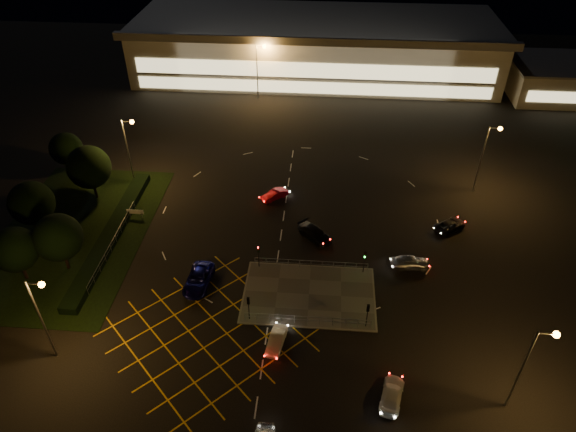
# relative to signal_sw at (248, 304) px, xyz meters

# --- Properties ---
(ground) EXTENTS (180.00, 180.00, 0.00)m
(ground) POSITION_rel_signal_sw_xyz_m (4.00, 5.99, -2.37)
(ground) COLOR black
(ground) RESTS_ON ground
(pedestrian_island) EXTENTS (14.00, 9.00, 0.12)m
(pedestrian_island) POSITION_rel_signal_sw_xyz_m (6.00, 3.99, -2.31)
(pedestrian_island) COLOR #4C4944
(pedestrian_island) RESTS_ON ground
(grass_verge) EXTENTS (18.00, 30.00, 0.08)m
(grass_verge) POSITION_rel_signal_sw_xyz_m (-24.00, 11.99, -2.33)
(grass_verge) COLOR black
(grass_verge) RESTS_ON ground
(hedge) EXTENTS (2.00, 26.00, 1.00)m
(hedge) POSITION_rel_signal_sw_xyz_m (-19.00, 11.99, -1.87)
(hedge) COLOR black
(hedge) RESTS_ON ground
(supermarket) EXTENTS (72.00, 26.50, 10.50)m
(supermarket) POSITION_rel_signal_sw_xyz_m (4.00, 67.95, 2.95)
(supermarket) COLOR beige
(supermarket) RESTS_ON ground
(retail_unit_a) EXTENTS (18.80, 14.80, 6.35)m
(retail_unit_a) POSITION_rel_signal_sw_xyz_m (50.00, 59.97, 0.85)
(retail_unit_a) COLOR beige
(retail_unit_a) RESTS_ON ground
(streetlight_sw) EXTENTS (1.78, 0.56, 10.03)m
(streetlight_sw) POSITION_rel_signal_sw_xyz_m (-17.56, -6.01, 4.20)
(streetlight_sw) COLOR slate
(streetlight_sw) RESTS_ON ground
(streetlight_se) EXTENTS (1.78, 0.56, 10.03)m
(streetlight_se) POSITION_rel_signal_sw_xyz_m (24.44, -8.01, 4.20)
(streetlight_se) COLOR slate
(streetlight_se) RESTS_ON ground
(streetlight_nw) EXTENTS (1.78, 0.56, 10.03)m
(streetlight_nw) POSITION_rel_signal_sw_xyz_m (-19.56, 23.99, 4.20)
(streetlight_nw) COLOR slate
(streetlight_nw) RESTS_ON ground
(streetlight_ne) EXTENTS (1.78, 0.56, 10.03)m
(streetlight_ne) POSITION_rel_signal_sw_xyz_m (28.44, 25.99, 4.20)
(streetlight_ne) COLOR slate
(streetlight_ne) RESTS_ON ground
(streetlight_far_left) EXTENTS (1.78, 0.56, 10.03)m
(streetlight_far_left) POSITION_rel_signal_sw_xyz_m (-5.56, 53.99, 4.20)
(streetlight_far_left) COLOR slate
(streetlight_far_left) RESTS_ON ground
(streetlight_far_right) EXTENTS (1.78, 0.56, 10.03)m
(streetlight_far_right) POSITION_rel_signal_sw_xyz_m (34.44, 55.99, 4.20)
(streetlight_far_right) COLOR slate
(streetlight_far_right) RESTS_ON ground
(signal_sw) EXTENTS (0.28, 0.30, 3.15)m
(signal_sw) POSITION_rel_signal_sw_xyz_m (0.00, 0.00, 0.00)
(signal_sw) COLOR black
(signal_sw) RESTS_ON pedestrian_island
(signal_se) EXTENTS (0.28, 0.30, 3.15)m
(signal_se) POSITION_rel_signal_sw_xyz_m (12.00, 0.00, 0.00)
(signal_se) COLOR black
(signal_se) RESTS_ON pedestrian_island
(signal_nw) EXTENTS (0.28, 0.30, 3.15)m
(signal_nw) POSITION_rel_signal_sw_xyz_m (0.00, 7.99, 0.00)
(signal_nw) COLOR black
(signal_nw) RESTS_ON pedestrian_island
(signal_ne) EXTENTS (0.28, 0.30, 3.15)m
(signal_ne) POSITION_rel_signal_sw_xyz_m (12.00, 7.99, 0.00)
(signal_ne) COLOR black
(signal_ne) RESTS_ON pedestrian_island
(tree_a) EXTENTS (5.04, 5.04, 6.86)m
(tree_a) POSITION_rel_signal_sw_xyz_m (-26.00, 3.99, 1.97)
(tree_a) COLOR black
(tree_a) RESTS_ON ground
(tree_b) EXTENTS (5.40, 5.40, 7.35)m
(tree_b) POSITION_rel_signal_sw_xyz_m (-28.00, 11.99, 2.28)
(tree_b) COLOR black
(tree_b) RESTS_ON ground
(tree_c) EXTENTS (5.76, 5.76, 7.84)m
(tree_c) POSITION_rel_signal_sw_xyz_m (-24.00, 19.99, 2.59)
(tree_c) COLOR black
(tree_c) RESTS_ON ground
(tree_d) EXTENTS (4.68, 4.68, 6.37)m
(tree_d) POSITION_rel_signal_sw_xyz_m (-30.00, 25.99, 1.65)
(tree_d) COLOR black
(tree_d) RESTS_ON ground
(tree_e) EXTENTS (5.40, 5.40, 7.35)m
(tree_e) POSITION_rel_signal_sw_xyz_m (-22.00, 5.99, 2.28)
(tree_e) COLOR black
(tree_e) RESTS_ON ground
(car_queue_white) EXTENTS (2.01, 4.07, 1.28)m
(car_queue_white) POSITION_rel_signal_sw_xyz_m (3.12, -3.01, -1.73)
(car_queue_white) COLOR silver
(car_queue_white) RESTS_ON ground
(car_left_blue) EXTENTS (2.91, 5.74, 1.55)m
(car_left_blue) POSITION_rel_signal_sw_xyz_m (-6.34, 4.66, -1.59)
(car_left_blue) COLOR #0D0D52
(car_left_blue) RESTS_ON ground
(car_far_dkgrey) EXTENTS (4.87, 4.83, 1.42)m
(car_far_dkgrey) POSITION_rel_signal_sw_xyz_m (6.22, 13.86, -1.66)
(car_far_dkgrey) COLOR black
(car_far_dkgrey) RESTS_ON ground
(car_right_silver) EXTENTS (4.55, 2.10, 1.51)m
(car_right_silver) POSITION_rel_signal_sw_xyz_m (17.41, 9.41, -1.61)
(car_right_silver) COLOR #A2A3A9
(car_right_silver) RESTS_ON ground
(car_circ_red) EXTENTS (3.74, 3.41, 1.24)m
(car_circ_red) POSITION_rel_signal_sw_xyz_m (0.41, 21.83, -1.75)
(car_circ_red) COLOR maroon
(car_circ_red) RESTS_ON ground
(car_east_grey) EXTENTS (4.73, 4.23, 1.22)m
(car_east_grey) POSITION_rel_signal_sw_xyz_m (23.19, 16.95, -1.76)
(car_east_grey) COLOR black
(car_east_grey) RESTS_ON ground
(car_approach_white) EXTENTS (2.83, 4.77, 1.29)m
(car_approach_white) POSITION_rel_signal_sw_xyz_m (13.96, -8.15, -1.72)
(car_approach_white) COLOR silver
(car_approach_white) RESTS_ON ground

